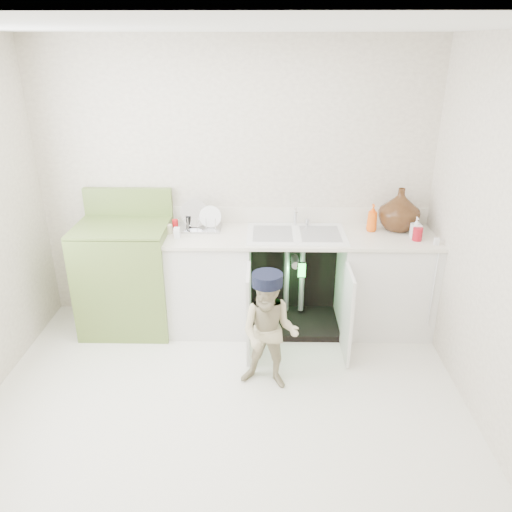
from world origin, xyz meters
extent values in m
plane|color=beige|center=(0.00, 0.00, 0.00)|extent=(3.50, 3.50, 0.00)
cube|color=silver|center=(0.00, 1.50, 1.25)|extent=(3.50, 2.50, 0.02)
cube|color=silver|center=(0.00, -1.50, 1.25)|extent=(3.50, 2.50, 0.02)
cube|color=silver|center=(1.75, 0.00, 1.25)|extent=(2.50, 3.00, 0.02)
plane|color=white|center=(0.00, 0.00, 2.50)|extent=(3.50, 3.50, 0.00)
cube|color=white|center=(-0.25, 1.20, 0.43)|extent=(0.80, 0.60, 0.86)
cube|color=white|center=(1.35, 1.20, 0.43)|extent=(0.80, 0.60, 0.86)
cube|color=black|center=(0.55, 1.47, 0.43)|extent=(0.80, 0.06, 0.86)
cube|color=black|center=(0.55, 1.20, 0.03)|extent=(0.80, 0.60, 0.06)
cylinder|color=gray|center=(0.48, 1.30, 0.45)|extent=(0.05, 0.05, 0.70)
cylinder|color=gray|center=(0.62, 1.30, 0.45)|extent=(0.05, 0.05, 0.70)
cylinder|color=gray|center=(0.55, 1.25, 0.62)|extent=(0.07, 0.18, 0.07)
cube|color=white|center=(0.15, 0.70, 0.40)|extent=(0.03, 0.40, 0.76)
cube|color=white|center=(0.95, 0.70, 0.40)|extent=(0.02, 0.40, 0.76)
cube|color=silver|center=(0.55, 1.20, 0.89)|extent=(2.44, 0.64, 0.03)
cube|color=silver|center=(0.55, 1.49, 0.98)|extent=(2.44, 0.02, 0.15)
cube|color=white|center=(0.55, 1.20, 0.90)|extent=(0.85, 0.55, 0.02)
cube|color=gray|center=(0.34, 1.20, 0.91)|extent=(0.34, 0.40, 0.01)
cube|color=gray|center=(0.76, 1.20, 0.91)|extent=(0.34, 0.40, 0.01)
cylinder|color=silver|center=(0.55, 1.42, 0.99)|extent=(0.03, 0.03, 0.17)
cylinder|color=silver|center=(0.55, 1.36, 1.06)|extent=(0.02, 0.14, 0.02)
cylinder|color=silver|center=(0.66, 1.42, 0.94)|extent=(0.04, 0.04, 0.06)
cylinder|color=silver|center=(1.68, 0.89, 0.55)|extent=(0.01, 0.01, 0.70)
cube|color=silver|center=(1.68, 0.98, 0.93)|extent=(0.04, 0.02, 0.06)
cube|color=silver|center=(-0.31, 1.32, 0.91)|extent=(0.40, 0.26, 0.02)
cylinder|color=silver|center=(-0.34, 1.34, 0.98)|extent=(0.25, 0.09, 0.24)
cylinder|color=white|center=(-0.20, 1.32, 0.97)|extent=(0.19, 0.05, 0.19)
cylinder|color=silver|center=(-0.47, 1.22, 0.97)|extent=(0.01, 0.01, 0.11)
cylinder|color=silver|center=(-0.39, 1.22, 0.97)|extent=(0.01, 0.01, 0.11)
cylinder|color=silver|center=(-0.31, 1.22, 0.97)|extent=(0.01, 0.01, 0.11)
cylinder|color=silver|center=(-0.23, 1.22, 0.97)|extent=(0.01, 0.01, 0.11)
cylinder|color=silver|center=(-0.15, 1.22, 0.97)|extent=(0.01, 0.01, 0.11)
imported|color=#4A2815|center=(1.45, 1.34, 1.09)|extent=(0.36, 0.36, 0.37)
imported|color=#F4590C|center=(1.21, 1.30, 1.02)|extent=(0.09, 0.09, 0.24)
imported|color=white|center=(1.55, 1.14, 0.99)|extent=(0.08, 0.08, 0.18)
cylinder|color=#A20D1B|center=(1.55, 1.08, 0.96)|extent=(0.08, 0.08, 0.11)
cylinder|color=#B50F14|center=(-0.51, 1.28, 0.95)|extent=(0.05, 0.05, 0.10)
cylinder|color=#C5C090|center=(-0.55, 1.20, 0.94)|extent=(0.06, 0.06, 0.08)
cylinder|color=black|center=(-0.40, 1.32, 0.96)|extent=(0.04, 0.04, 0.12)
cube|color=white|center=(-0.47, 1.10, 0.95)|extent=(0.05, 0.05, 0.09)
cube|color=olive|center=(-0.96, 1.18, 0.48)|extent=(0.79, 0.65, 0.96)
cube|color=olive|center=(-0.96, 1.18, 0.97)|extent=(0.79, 0.65, 0.02)
cube|color=olive|center=(-0.96, 1.46, 1.11)|extent=(0.79, 0.06, 0.25)
cylinder|color=black|center=(-1.15, 1.02, 0.97)|extent=(0.18, 0.18, 0.02)
cylinder|color=silver|center=(-1.15, 1.02, 0.98)|extent=(0.21, 0.21, 0.01)
cylinder|color=black|center=(-1.15, 1.33, 0.97)|extent=(0.18, 0.18, 0.02)
cylinder|color=silver|center=(-1.15, 1.33, 0.98)|extent=(0.21, 0.21, 0.01)
cylinder|color=black|center=(-0.76, 1.02, 0.97)|extent=(0.18, 0.18, 0.02)
cylinder|color=silver|center=(-0.76, 1.02, 0.98)|extent=(0.21, 0.21, 0.01)
cylinder|color=black|center=(-0.76, 1.33, 0.97)|extent=(0.18, 0.18, 0.02)
cylinder|color=silver|center=(-0.76, 1.33, 0.98)|extent=(0.21, 0.21, 0.01)
imported|color=tan|center=(0.32, 0.31, 0.46)|extent=(0.51, 0.44, 0.92)
cylinder|color=black|center=(0.32, 0.31, 0.89)|extent=(0.26, 0.26, 0.09)
cube|color=black|center=(0.34, 0.41, 0.85)|extent=(0.19, 0.13, 0.01)
cube|color=black|center=(0.58, 0.86, 0.72)|extent=(0.07, 0.01, 0.14)
cube|color=#26F23F|center=(0.58, 0.85, 0.72)|extent=(0.06, 0.00, 0.12)
camera|label=1|loc=(0.28, -2.83, 2.43)|focal=35.00mm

